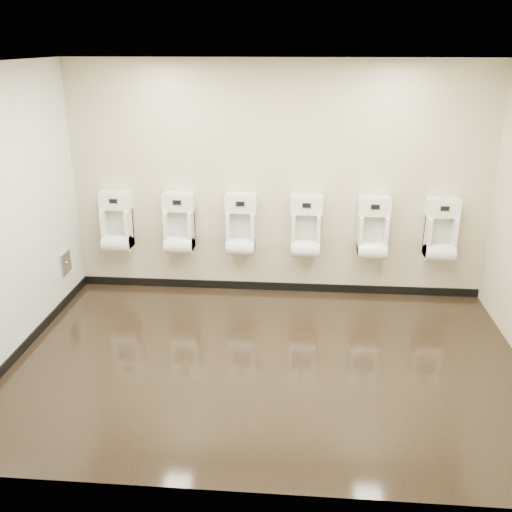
{
  "coord_description": "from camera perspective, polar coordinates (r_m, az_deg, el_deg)",
  "views": [
    {
      "loc": [
        0.3,
        -4.89,
        2.97
      ],
      "look_at": [
        -0.16,
        0.55,
        0.9
      ],
      "focal_mm": 40.0,
      "sensor_mm": 36.0,
      "label": 1
    }
  ],
  "objects": [
    {
      "name": "ground",
      "position": [
        5.72,
        1.13,
        -10.51
      ],
      "size": [
        5.0,
        3.5,
        0.0
      ],
      "primitive_type": "cube",
      "color": "black",
      "rests_on": "ground"
    },
    {
      "name": "ceiling",
      "position": [
        4.9,
        1.37,
        18.76
      ],
      "size": [
        5.0,
        3.5,
        0.0
      ],
      "primitive_type": "cube",
      "color": "white"
    },
    {
      "name": "back_wall",
      "position": [
        6.82,
        2.17,
        7.42
      ],
      "size": [
        5.0,
        0.02,
        2.8
      ],
      "primitive_type": "cube",
      "color": "beige",
      "rests_on": "ground"
    },
    {
      "name": "front_wall",
      "position": [
        3.52,
        -0.57,
        -5.73
      ],
      "size": [
        5.0,
        0.02,
        2.8
      ],
      "primitive_type": "cube",
      "color": "beige",
      "rests_on": "ground"
    },
    {
      "name": "left_wall",
      "position": [
        5.84,
        -24.08,
        3.33
      ],
      "size": [
        0.02,
        3.5,
        2.8
      ],
      "primitive_type": "cube",
      "color": "beige",
      "rests_on": "ground"
    },
    {
      "name": "tile_overlay_left",
      "position": [
        5.84,
        -24.04,
        3.33
      ],
      "size": [
        0.01,
        3.5,
        2.8
      ],
      "primitive_type": "cube",
      "color": "white",
      "rests_on": "ground"
    },
    {
      "name": "skirting_back",
      "position": [
        7.24,
        2.02,
        -3.05
      ],
      "size": [
        5.0,
        0.02,
        0.1
      ],
      "primitive_type": "cube",
      "color": "black",
      "rests_on": "ground"
    },
    {
      "name": "skirting_left",
      "position": [
        6.33,
        -22.21,
        -8.39
      ],
      "size": [
        0.02,
        3.5,
        0.1
      ],
      "primitive_type": "cube",
      "color": "black",
      "rests_on": "ground"
    },
    {
      "name": "access_panel",
      "position": [
        7.13,
        -18.5,
        -0.65
      ],
      "size": [
        0.04,
        0.25,
        0.25
      ],
      "color": "#9E9EA3",
      "rests_on": "left_wall"
    },
    {
      "name": "urinal_0",
      "position": [
        7.21,
        -13.74,
        2.94
      ],
      "size": [
        0.39,
        0.29,
        0.72
      ],
      "color": "white",
      "rests_on": "back_wall"
    },
    {
      "name": "urinal_1",
      "position": [
        7.01,
        -7.69,
        2.84
      ],
      "size": [
        0.39,
        0.29,
        0.72
      ],
      "color": "white",
      "rests_on": "back_wall"
    },
    {
      "name": "urinal_2",
      "position": [
        6.88,
        -1.52,
        2.7
      ],
      "size": [
        0.39,
        0.29,
        0.72
      ],
      "color": "white",
      "rests_on": "back_wall"
    },
    {
      "name": "urinal_3",
      "position": [
        6.85,
        5.01,
        2.52
      ],
      "size": [
        0.39,
        0.29,
        0.72
      ],
      "color": "white",
      "rests_on": "back_wall"
    },
    {
      "name": "urinal_4",
      "position": [
        6.9,
        11.59,
        2.31
      ],
      "size": [
        0.39,
        0.29,
        0.72
      ],
      "color": "white",
      "rests_on": "back_wall"
    },
    {
      "name": "urinal_5",
      "position": [
        7.04,
        17.98,
        2.08
      ],
      "size": [
        0.39,
        0.29,
        0.72
      ],
      "color": "white",
      "rests_on": "back_wall"
    }
  ]
}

